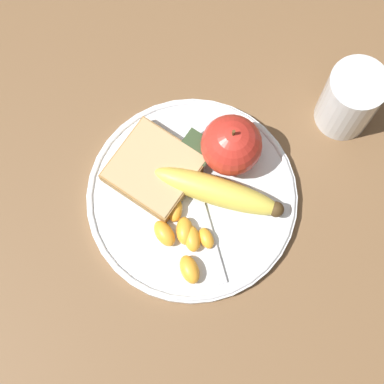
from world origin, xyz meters
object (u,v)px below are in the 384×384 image
(plate, at_px, (192,197))
(jam_packet, at_px, (198,150))
(banana, at_px, (218,192))
(fork, at_px, (199,204))
(apple, at_px, (231,145))
(bread_slice, at_px, (155,168))
(juice_glass, at_px, (349,101))

(plate, height_order, jam_packet, jam_packet)
(banana, height_order, fork, banana)
(apple, relative_size, bread_slice, 0.85)
(juice_glass, bearing_deg, apple, -123.78)
(plate, bearing_deg, juice_glass, 64.49)
(bread_slice, xyz_separation_m, jam_packet, (0.03, 0.05, -0.00))
(juice_glass, distance_m, banana, 0.19)
(plate, relative_size, fork, 1.82)
(plate, relative_size, banana, 1.56)
(plate, bearing_deg, bread_slice, 177.50)
(juice_glass, height_order, banana, juice_glass)
(plate, xyz_separation_m, jam_packet, (-0.03, 0.05, 0.01))
(plate, relative_size, juice_glass, 2.60)
(juice_glass, distance_m, fork, 0.21)
(jam_packet, bearing_deg, fork, -54.00)
(plate, height_order, fork, fork)
(juice_glass, relative_size, jam_packet, 2.43)
(juice_glass, xyz_separation_m, apple, (-0.08, -0.13, 0.00))
(juice_glass, bearing_deg, bread_slice, -127.38)
(juice_glass, xyz_separation_m, bread_slice, (-0.15, -0.19, -0.02))
(banana, xyz_separation_m, bread_slice, (-0.08, -0.02, -0.01))
(plate, height_order, banana, banana)
(apple, bearing_deg, banana, -72.68)
(bread_slice, bearing_deg, fork, -4.33)
(bread_slice, bearing_deg, jam_packet, 58.47)
(plate, xyz_separation_m, apple, (0.01, 0.07, 0.04))
(apple, bearing_deg, juice_glass, 56.22)
(apple, height_order, banana, apple)
(plate, height_order, juice_glass, juice_glass)
(plate, bearing_deg, fork, -12.10)
(juice_glass, relative_size, apple, 1.19)
(apple, relative_size, jam_packet, 2.04)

